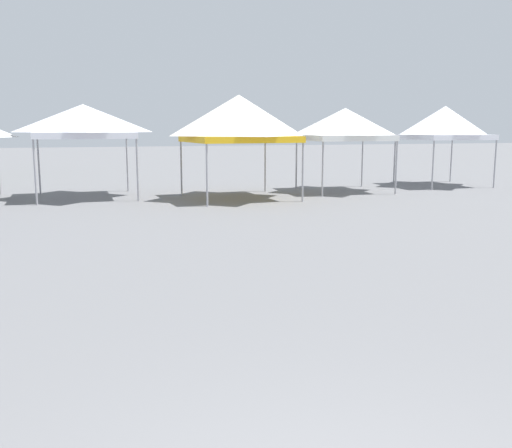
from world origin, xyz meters
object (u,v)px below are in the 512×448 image
(canopy_tent_behind_left, at_px, (345,124))
(canopy_tent_right_of_center, at_px, (445,123))
(canopy_tent_far_left, at_px, (83,121))
(canopy_tent_far_right, at_px, (239,119))

(canopy_tent_behind_left, distance_m, canopy_tent_right_of_center, 4.79)
(canopy_tent_far_left, height_order, canopy_tent_far_right, canopy_tent_far_right)
(canopy_tent_far_right, xyz_separation_m, canopy_tent_right_of_center, (8.98, 1.61, -0.11))
(canopy_tent_behind_left, bearing_deg, canopy_tent_right_of_center, 8.58)
(canopy_tent_far_left, xyz_separation_m, canopy_tent_right_of_center, (13.80, -0.15, -0.02))
(canopy_tent_behind_left, xyz_separation_m, canopy_tent_right_of_center, (4.73, 0.71, 0.07))
(canopy_tent_far_right, bearing_deg, canopy_tent_right_of_center, 10.16)
(canopy_tent_far_left, bearing_deg, canopy_tent_right_of_center, -0.63)
(canopy_tent_far_left, relative_size, canopy_tent_right_of_center, 1.02)
(canopy_tent_far_right, relative_size, canopy_tent_behind_left, 1.16)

